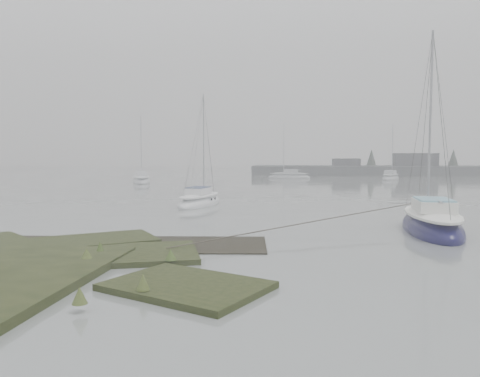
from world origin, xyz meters
name	(u,v)px	position (x,y,z in m)	size (l,w,h in m)	color
ground	(264,190)	(0.00, 30.00, 0.00)	(160.00, 160.00, 0.00)	slate
far_shoreline	(461,170)	(26.84, 61.90, 0.85)	(60.00, 8.00, 4.15)	#4C4F51
sailboat_main	(431,225)	(8.35, 8.59, 0.27)	(2.43, 6.36, 8.82)	#0C0A33
sailboat_white	(200,202)	(-2.98, 17.04, 0.23)	(2.61, 5.43, 7.35)	silver
sailboat_far_a	(142,181)	(-14.05, 38.30, 0.25)	(3.56, 5.90, 7.91)	silver
sailboat_far_b	(391,178)	(14.25, 48.77, 0.23)	(3.62, 5.51, 7.41)	#ABAFB5
sailboat_far_c	(289,177)	(1.74, 49.87, 0.24)	(5.43, 1.86, 7.63)	#9FA3A8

